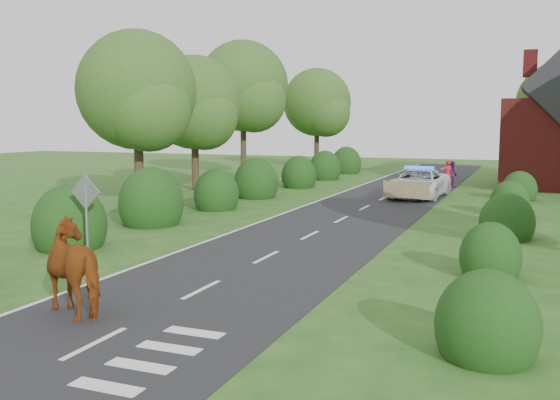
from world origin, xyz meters
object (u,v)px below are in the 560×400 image
at_px(road_sign, 86,203).
at_px(cow, 82,274).
at_px(police_van, 419,183).
at_px(pedestrian_purple, 452,174).
at_px(pedestrian_red, 447,174).

bearing_deg(road_sign, cow, -52.09).
bearing_deg(police_van, cow, -94.24).
xyz_separation_m(cow, police_van, (3.17, 23.73, -0.06)).
bearing_deg(cow, pedestrian_purple, -169.87).
relative_size(road_sign, pedestrian_red, 1.41).
xyz_separation_m(road_sign, pedestrian_purple, (7.67, 25.70, -0.82)).
relative_size(cow, police_van, 0.41).
xyz_separation_m(police_van, pedestrian_red, (0.89, 5.24, 0.11)).
relative_size(police_van, pedestrian_red, 3.24).
relative_size(road_sign, police_van, 0.43).
height_order(cow, pedestrian_purple, cow).
distance_m(cow, police_van, 23.95).
distance_m(road_sign, pedestrian_red, 25.63).
xyz_separation_m(police_van, pedestrian_purple, (1.00, 6.46, 0.05)).
bearing_deg(pedestrian_red, road_sign, 47.50).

